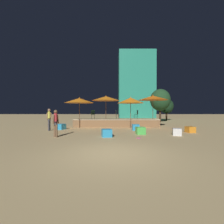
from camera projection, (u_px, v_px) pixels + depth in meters
ground_plane at (112, 153)px, 5.77m from camera, size 120.00×120.00×0.00m
wooden_deck at (115, 123)px, 15.59m from camera, size 8.45×2.32×0.80m
patio_umbrella_0 at (130, 100)px, 14.23m from camera, size 2.49×2.49×2.96m
patio_umbrella_1 at (152, 98)px, 14.61m from camera, size 2.85×2.85×3.18m
patio_umbrella_2 at (79, 101)px, 14.31m from camera, size 2.78×2.78×2.92m
patio_umbrella_3 at (105, 98)px, 14.63m from camera, size 2.71×2.71×3.13m
cube_seat_0 at (135, 127)px, 12.47m from camera, size 0.58×0.58×0.50m
cube_seat_1 at (176, 132)px, 9.93m from camera, size 0.65×0.65×0.48m
cube_seat_2 at (106, 133)px, 9.40m from camera, size 0.71×0.71×0.48m
cube_seat_3 at (140, 131)px, 10.46m from camera, size 0.65×0.65×0.50m
cube_seat_4 at (189, 130)px, 11.25m from camera, size 0.64×0.64×0.45m
cube_seat_5 at (60, 127)px, 13.02m from camera, size 0.81×0.81×0.48m
person_0 at (55, 122)px, 9.32m from camera, size 0.31×0.45×1.69m
person_1 at (49, 119)px, 12.30m from camera, size 0.47×0.31×1.80m
bistro_chair_0 at (92, 114)px, 15.40m from camera, size 0.40×0.41×0.90m
bistro_chair_1 at (116, 113)px, 16.01m from camera, size 0.41×0.40×0.90m
bistro_chair_2 at (136, 113)px, 16.07m from camera, size 0.46×0.46×0.90m
frisbee_disc at (138, 138)px, 8.91m from camera, size 0.26×0.26×0.03m
background_tree_0 at (166, 106)px, 24.90m from camera, size 2.22×2.22×3.60m
background_tree_1 at (159, 100)px, 21.03m from camera, size 2.78×2.78×4.66m
distant_building at (135, 85)px, 34.50m from camera, size 8.01×4.92×14.87m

